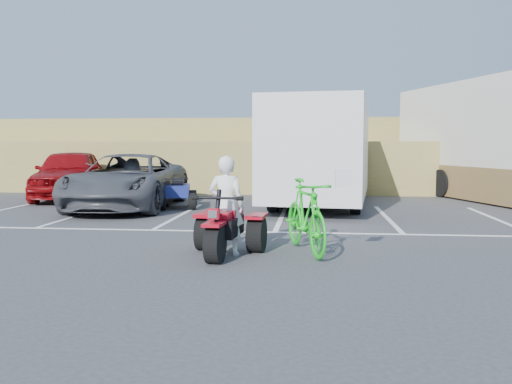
# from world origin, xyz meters

# --- Properties ---
(ground) EXTENTS (100.00, 100.00, 0.00)m
(ground) POSITION_xyz_m (0.00, 0.00, 0.00)
(ground) COLOR #39393B
(ground) RESTS_ON ground
(parking_stripes) EXTENTS (28.00, 5.16, 0.01)m
(parking_stripes) POSITION_xyz_m (0.87, 4.07, 0.00)
(parking_stripes) COLOR white
(parking_stripes) RESTS_ON ground
(grass_embankment) EXTENTS (40.00, 8.50, 3.10)m
(grass_embankment) POSITION_xyz_m (0.00, 15.48, 1.42)
(grass_embankment) COLOR olive
(grass_embankment) RESTS_ON ground
(red_trike_atv) EXTENTS (1.38, 1.75, 1.07)m
(red_trike_atv) POSITION_xyz_m (-0.67, -0.19, 0.00)
(red_trike_atv) COLOR #A10917
(red_trike_atv) RESTS_ON ground
(rider) EXTENTS (0.65, 0.46, 1.69)m
(rider) POSITION_xyz_m (-0.65, -0.04, 0.85)
(rider) COLOR white
(rider) RESTS_ON ground
(green_dirt_bike) EXTENTS (1.24, 2.22, 1.28)m
(green_dirt_bike) POSITION_xyz_m (0.68, 0.29, 0.64)
(green_dirt_bike) COLOR #14BF19
(green_dirt_bike) RESTS_ON ground
(grey_pickup) EXTENTS (2.89, 5.87, 1.60)m
(grey_pickup) POSITION_xyz_m (-4.65, 6.38, 0.80)
(grey_pickup) COLOR #45464C
(grey_pickup) RESTS_ON ground
(red_car) EXTENTS (3.27, 5.43, 1.73)m
(red_car) POSITION_xyz_m (-7.61, 8.93, 0.87)
(red_car) COLOR maroon
(red_car) RESTS_ON ground
(cargo_trailer) EXTENTS (3.46, 7.02, 3.15)m
(cargo_trailer) POSITION_xyz_m (1.02, 7.51, 1.71)
(cargo_trailer) COLOR silver
(cargo_trailer) RESTS_ON ground
(quad_atv_blue) EXTENTS (1.32, 1.61, 0.93)m
(quad_atv_blue) POSITION_xyz_m (-3.17, 6.54, 0.00)
(quad_atv_blue) COLOR navy
(quad_atv_blue) RESTS_ON ground
(quad_atv_green) EXTENTS (1.07, 1.39, 0.87)m
(quad_atv_green) POSITION_xyz_m (0.14, 7.23, 0.00)
(quad_atv_green) COLOR #125114
(quad_atv_green) RESTS_ON ground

